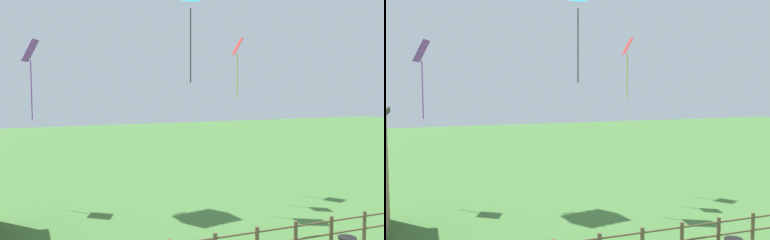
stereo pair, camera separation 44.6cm
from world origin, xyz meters
The scene contains 3 objects.
kite_purple_streamer centered at (-5.19, 15.88, 7.32)m, with size 0.90×1.06×4.00m.
kite_cyan_delta centered at (0.70, 9.18, 9.23)m, with size 0.95×0.94×3.46m.
kite_red_diamond centered at (4.90, 12.96, 7.66)m, with size 0.63×0.80×3.15m.
Camera 1 is at (-5.90, -7.03, 6.01)m, focal length 40.00 mm.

